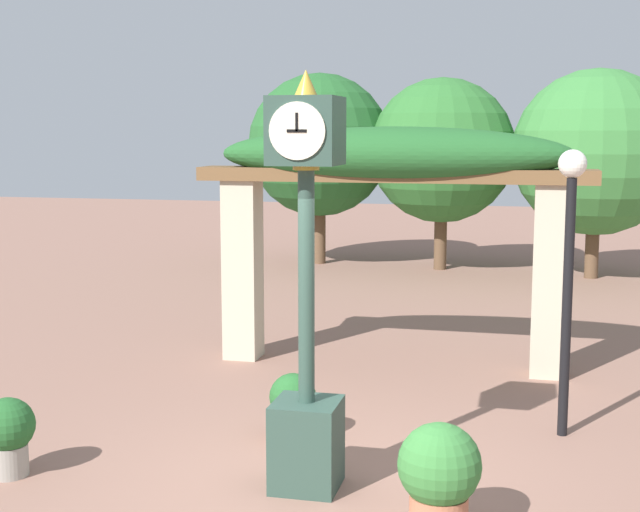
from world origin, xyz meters
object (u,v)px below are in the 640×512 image
pedestal_clock (306,306)px  potted_plant_far_left (293,405)px  potted_plant_near_left (8,433)px  potted_plant_near_right (439,475)px  lamp_post (569,244)px

pedestal_clock → potted_plant_far_left: bearing=110.6°
potted_plant_near_left → potted_plant_near_right: potted_plant_near_right is taller
potted_plant_far_left → pedestal_clock: bearing=-69.4°
potted_plant_far_left → potted_plant_near_right: bearing=-47.9°
potted_plant_near_right → lamp_post: (1.00, 2.55, 1.47)m
potted_plant_far_left → lamp_post: (2.62, 0.75, 1.60)m
potted_plant_near_right → potted_plant_far_left: bearing=132.1°
potted_plant_near_right → pedestal_clock: bearing=151.0°
pedestal_clock → potted_plant_far_left: (-0.43, 1.14, -1.24)m
potted_plant_near_left → lamp_post: lamp_post is taller
potted_plant_near_left → potted_plant_near_right: size_ratio=0.81×
potted_plant_near_right → lamp_post: bearing=68.7°
pedestal_clock → potted_plant_far_left: pedestal_clock is taller
potted_plant_far_left → lamp_post: bearing=15.9°
potted_plant_near_left → potted_plant_far_left: 2.68m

